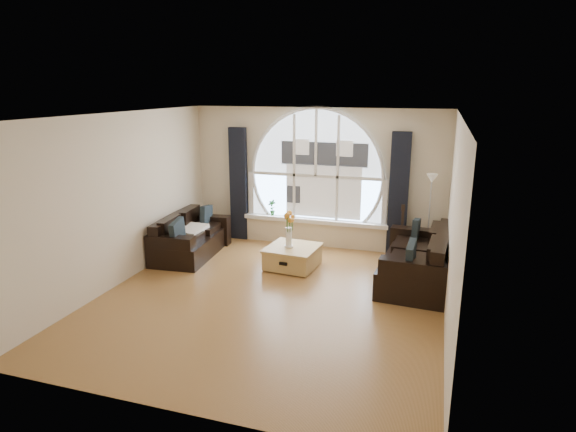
{
  "coord_description": "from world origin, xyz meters",
  "views": [
    {
      "loc": [
        2.26,
        -6.29,
        3.07
      ],
      "look_at": [
        0.0,
        0.9,
        1.05
      ],
      "focal_mm": 30.1,
      "sensor_mm": 36.0,
      "label": 1
    }
  ],
  "objects_px": {
    "potted_plant": "(272,207)",
    "sofa_right": "(416,259)",
    "coffee_chest": "(293,256)",
    "floor_lamp": "(429,218)",
    "vase_flowers": "(289,225)",
    "sofa_left": "(191,235)",
    "guitar": "(402,231)"
  },
  "relations": [
    {
      "from": "guitar",
      "to": "potted_plant",
      "type": "height_order",
      "value": "guitar"
    },
    {
      "from": "guitar",
      "to": "sofa_left",
      "type": "bearing_deg",
      "value": -172.17
    },
    {
      "from": "coffee_chest",
      "to": "potted_plant",
      "type": "distance_m",
      "value": 1.63
    },
    {
      "from": "vase_flowers",
      "to": "floor_lamp",
      "type": "distance_m",
      "value": 2.54
    },
    {
      "from": "sofa_right",
      "to": "coffee_chest",
      "type": "distance_m",
      "value": 2.09
    },
    {
      "from": "sofa_right",
      "to": "potted_plant",
      "type": "relative_size",
      "value": 6.06
    },
    {
      "from": "coffee_chest",
      "to": "guitar",
      "type": "height_order",
      "value": "guitar"
    },
    {
      "from": "potted_plant",
      "to": "sofa_right",
      "type": "bearing_deg",
      "value": -25.18
    },
    {
      "from": "coffee_chest",
      "to": "vase_flowers",
      "type": "distance_m",
      "value": 0.56
    },
    {
      "from": "sofa_left",
      "to": "floor_lamp",
      "type": "bearing_deg",
      "value": 9.18
    },
    {
      "from": "sofa_right",
      "to": "vase_flowers",
      "type": "relative_size",
      "value": 2.77
    },
    {
      "from": "sofa_right",
      "to": "guitar",
      "type": "height_order",
      "value": "guitar"
    },
    {
      "from": "coffee_chest",
      "to": "vase_flowers",
      "type": "height_order",
      "value": "vase_flowers"
    },
    {
      "from": "coffee_chest",
      "to": "floor_lamp",
      "type": "relative_size",
      "value": 0.53
    },
    {
      "from": "floor_lamp",
      "to": "potted_plant",
      "type": "distance_m",
      "value": 3.07
    },
    {
      "from": "coffee_chest",
      "to": "floor_lamp",
      "type": "bearing_deg",
      "value": 31.09
    },
    {
      "from": "vase_flowers",
      "to": "guitar",
      "type": "bearing_deg",
      "value": 29.13
    },
    {
      "from": "vase_flowers",
      "to": "floor_lamp",
      "type": "height_order",
      "value": "floor_lamp"
    },
    {
      "from": "coffee_chest",
      "to": "vase_flowers",
      "type": "xyz_separation_m",
      "value": [
        -0.06,
        -0.03,
        0.56
      ]
    },
    {
      "from": "sofa_right",
      "to": "guitar",
      "type": "relative_size",
      "value": 1.83
    },
    {
      "from": "sofa_right",
      "to": "floor_lamp",
      "type": "bearing_deg",
      "value": 86.9
    },
    {
      "from": "floor_lamp",
      "to": "guitar",
      "type": "relative_size",
      "value": 1.51
    },
    {
      "from": "sofa_left",
      "to": "vase_flowers",
      "type": "distance_m",
      "value": 1.97
    },
    {
      "from": "sofa_left",
      "to": "potted_plant",
      "type": "relative_size",
      "value": 5.35
    },
    {
      "from": "vase_flowers",
      "to": "floor_lamp",
      "type": "bearing_deg",
      "value": 25.73
    },
    {
      "from": "sofa_right",
      "to": "guitar",
      "type": "bearing_deg",
      "value": 110.29
    },
    {
      "from": "potted_plant",
      "to": "guitar",
      "type": "bearing_deg",
      "value": -6.86
    },
    {
      "from": "sofa_left",
      "to": "vase_flowers",
      "type": "relative_size",
      "value": 2.44
    },
    {
      "from": "floor_lamp",
      "to": "potted_plant",
      "type": "height_order",
      "value": "floor_lamp"
    },
    {
      "from": "guitar",
      "to": "potted_plant",
      "type": "xyz_separation_m",
      "value": [
        -2.61,
        0.31,
        0.18
      ]
    },
    {
      "from": "sofa_left",
      "to": "coffee_chest",
      "type": "height_order",
      "value": "sofa_left"
    },
    {
      "from": "coffee_chest",
      "to": "potted_plant",
      "type": "xyz_separation_m",
      "value": [
        -0.84,
        1.31,
        0.5
      ]
    }
  ]
}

